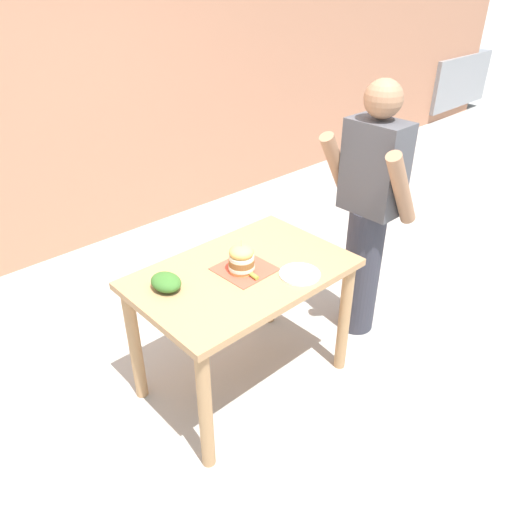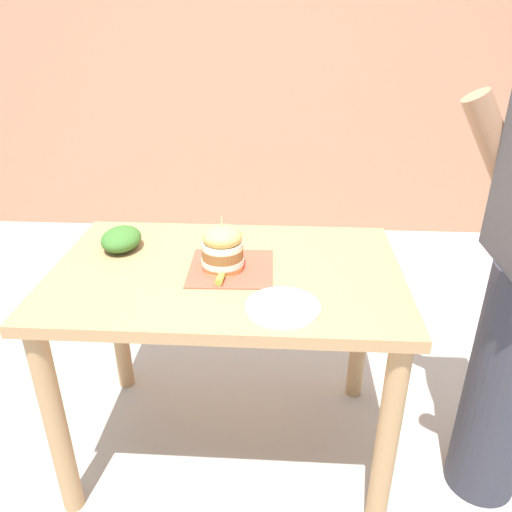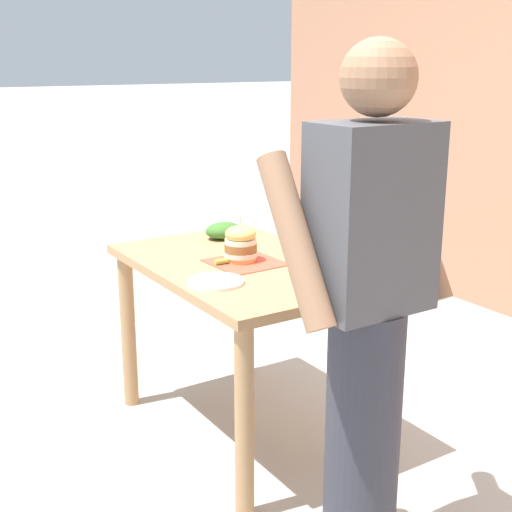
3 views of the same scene
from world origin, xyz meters
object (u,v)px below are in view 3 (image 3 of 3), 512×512
at_px(patio_table, 243,293).
at_px(sandwich, 241,243).
at_px(side_salad, 223,231).
at_px(side_plate_with_forks, 216,282).
at_px(pickle_spear, 225,261).
at_px(diner_across_table, 367,313).

bearing_deg(patio_table, sandwich, -57.30).
bearing_deg(sandwich, patio_table, 122.70).
xyz_separation_m(patio_table, side_salad, (-0.13, -0.40, 0.18)).
relative_size(patio_table, side_plate_with_forks, 5.35).
relative_size(side_plate_with_forks, side_salad, 1.22).
bearing_deg(pickle_spear, patio_table, 174.96).
relative_size(sandwich, side_plate_with_forks, 0.86).
bearing_deg(pickle_spear, sandwich, -177.79).
distance_m(patio_table, pickle_spear, 0.17).
bearing_deg(patio_table, side_salad, -108.44).
relative_size(side_salad, diner_across_table, 0.11).
bearing_deg(pickle_spear, side_plate_with_forks, 51.63).
relative_size(pickle_spear, side_plate_with_forks, 0.42).
bearing_deg(side_plate_with_forks, pickle_spear, -128.37).
xyz_separation_m(pickle_spear, side_plate_with_forks, (0.16, 0.20, -0.01)).
height_order(patio_table, side_plate_with_forks, side_plate_with_forks).
relative_size(pickle_spear, diner_across_table, 0.05).
height_order(sandwich, side_salad, sandwich).
height_order(pickle_spear, side_salad, side_salad).
xyz_separation_m(patio_table, side_plate_with_forks, (0.24, 0.19, 0.14)).
height_order(sandwich, diner_across_table, diner_across_table).
relative_size(patio_table, side_salad, 6.54).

